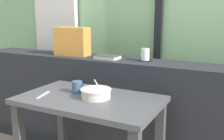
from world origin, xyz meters
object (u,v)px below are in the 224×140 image
Objects in this scene: soup_bowl at (96,93)px; juice_glass at (145,55)px; coaster_square at (145,61)px; throw_pillow at (72,41)px; fork_utensil at (43,95)px; ceramic_mug at (77,87)px; breakfast_table at (90,116)px; closed_book at (107,57)px.

juice_glass is at bearing 75.63° from soup_bowl.
coaster_square is 0.48× the size of soup_bowl.
throw_pillow is at bearing -177.91° from juice_glass.
soup_bowl is at bearing 4.73° from fork_utensil.
soup_bowl reaches higher than ceramic_mug.
fork_utensil is (-0.32, -0.10, 0.14)m from breakfast_table.
breakfast_table is 5.70× the size of fork_utensil.
closed_book is at bearing -167.48° from juice_glass.
coaster_square reaches higher than fork_utensil.
soup_bowl is at bearing -104.37° from juice_glass.
closed_book is 1.30× the size of fork_utensil.
throw_pillow is at bearing 173.44° from closed_book.
coaster_square is 0.33m from closed_book.
fork_utensil reaches higher than breakfast_table.
coaster_square reaches higher than ceramic_mug.
closed_book is (-0.32, -0.07, 0.01)m from coaster_square.
breakfast_table is 4.62× the size of soup_bowl.
ceramic_mug is (-0.33, -0.51, -0.19)m from juice_glass.
closed_book reaches higher than soup_bowl.
juice_glass is at bearing 0.00° from coaster_square.
juice_glass reaches higher than coaster_square.
fork_utensil is at bearing -161.85° from breakfast_table.
closed_book is 0.54m from soup_bowl.
soup_bowl is 1.86× the size of ceramic_mug.
throw_pillow is 0.82m from soup_bowl.
throw_pillow is at bearing 128.33° from ceramic_mug.
ceramic_mug is at bearing 156.79° from breakfast_table.
breakfast_table is at bearing -23.21° from ceramic_mug.
ceramic_mug is at bearing -122.53° from coaster_square.
fork_utensil is (0.20, -0.65, -0.31)m from throw_pillow.
breakfast_table is 0.23m from ceramic_mug.
closed_book is at bearing 104.84° from breakfast_table.
coaster_square is 0.31× the size of throw_pillow.
fork_utensil is at bearing -137.58° from ceramic_mug.
breakfast_table is at bearing 4.91° from fork_utensil.
throw_pillow is 1.52× the size of soup_bowl.
ceramic_mug is at bearing -90.89° from closed_book.
coaster_square is at bearing 0.00° from juice_glass.
coaster_square is 0.62m from ceramic_mug.
ceramic_mug reaches higher than breakfast_table.
closed_book is (-0.13, 0.50, 0.33)m from breakfast_table.
juice_glass is 0.45× the size of closed_book.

